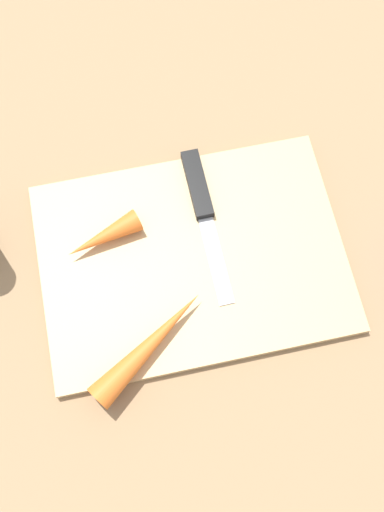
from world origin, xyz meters
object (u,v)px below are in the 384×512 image
at_px(carrot_long, 150,345).
at_px(cutting_board, 192,258).
at_px(knife, 200,194).
at_px(carrot_short, 104,237).

bearing_deg(carrot_long, cutting_board, 20.17).
xyz_separation_m(knife, carrot_short, (0.12, 0.04, 0.01)).
bearing_deg(knife, carrot_long, -29.37).
bearing_deg(carrot_long, carrot_short, 67.29).
bearing_deg(knife, cutting_board, -19.57).
xyz_separation_m(knife, carrot_long, (0.09, 0.17, 0.01)).
bearing_deg(carrot_short, cutting_board, 140.45).
bearing_deg(cutting_board, carrot_short, -22.15).
height_order(knife, carrot_long, carrot_long).
relative_size(carrot_long, carrot_short, 1.75).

